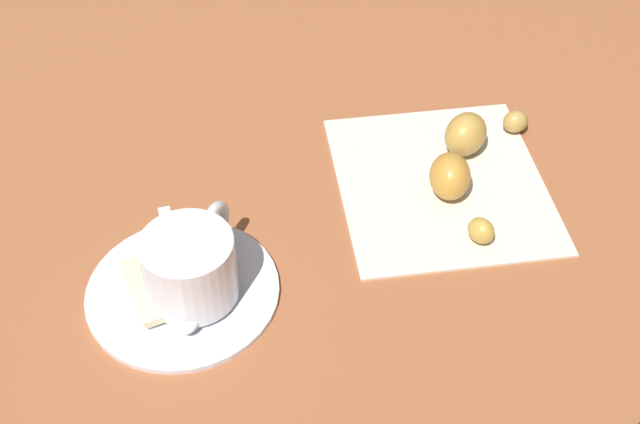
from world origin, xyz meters
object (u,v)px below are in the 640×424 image
object	(u,v)px
saucer	(183,289)
espresso_cup	(191,266)
sugar_packet	(147,290)
teaspoon	(179,287)
croissant	(464,157)
napkin	(441,182)

from	to	relation	value
saucer	espresso_cup	size ratio (longest dim) A/B	1.70
espresso_cup	sugar_packet	size ratio (longest dim) A/B	1.33
teaspoon	saucer	bearing A→B (deg)	-116.06
espresso_cup	sugar_packet	bearing A→B (deg)	-7.57
espresso_cup	croissant	distance (m)	0.23
teaspoon	sugar_packet	xyz separation A→B (m)	(0.02, -0.00, 0.00)
saucer	espresso_cup	distance (m)	0.03
croissant	teaspoon	bearing A→B (deg)	18.90
sugar_packet	napkin	xyz separation A→B (m)	(-0.23, -0.07, -0.01)
napkin	sugar_packet	bearing A→B (deg)	16.92
croissant	saucer	bearing A→B (deg)	18.17
saucer	napkin	bearing A→B (deg)	-161.63
saucer	napkin	xyz separation A→B (m)	(-0.21, -0.07, -0.00)
espresso_cup	croissant	world-z (taller)	espresso_cup
espresso_cup	croissant	bearing A→B (deg)	-159.86
espresso_cup	napkin	size ratio (longest dim) A/B	0.44
sugar_packet	napkin	size ratio (longest dim) A/B	0.33
napkin	croissant	world-z (taller)	croissant
espresso_cup	napkin	world-z (taller)	espresso_cup
saucer	croissant	bearing A→B (deg)	-161.83
espresso_cup	teaspoon	size ratio (longest dim) A/B	0.63
espresso_cup	napkin	distance (m)	0.21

